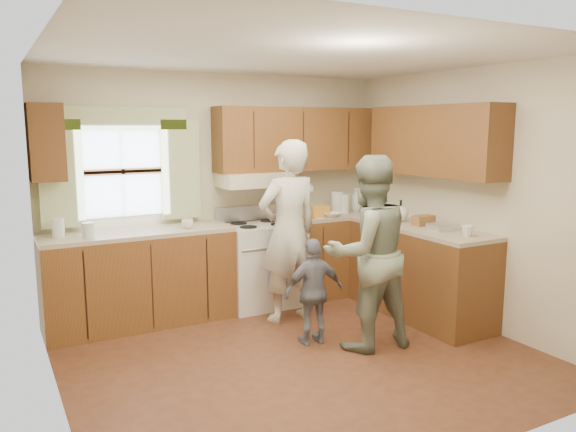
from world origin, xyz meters
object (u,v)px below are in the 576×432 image
stove (259,263)px  child (314,291)px  woman_left (289,232)px  woman_right (368,253)px

stove → child: 1.24m
woman_left → woman_right: size_ratio=1.07×
stove → woman_right: (0.32, -1.53, 0.39)m
stove → child: size_ratio=1.11×
stove → child: stove is taller
stove → child: (-0.05, -1.24, 0.02)m
woman_left → child: (-0.10, -0.66, -0.43)m
woman_right → child: size_ratio=1.77×
woman_left → child: 0.79m
stove → woman_left: size_ratio=0.59×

